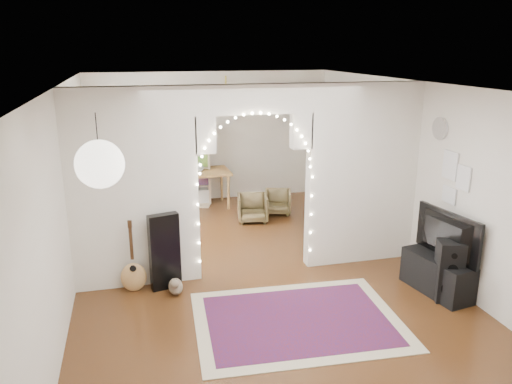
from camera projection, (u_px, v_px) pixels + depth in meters
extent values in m
plane|color=black|center=(254.00, 270.00, 7.38)|extent=(7.50, 7.50, 0.00)
cube|color=white|center=(254.00, 84.00, 6.62)|extent=(5.00, 7.50, 0.02)
cube|color=silver|center=(211.00, 137.00, 10.49)|extent=(5.00, 0.02, 2.70)
cube|color=silver|center=(383.00, 316.00, 3.51)|extent=(5.00, 0.02, 2.70)
cube|color=silver|center=(66.00, 194.00, 6.41)|extent=(0.02, 7.50, 2.70)
cube|color=silver|center=(413.00, 171.00, 7.59)|extent=(0.02, 7.50, 2.70)
cube|color=silver|center=(134.00, 190.00, 6.61)|extent=(1.70, 0.20, 2.70)
cube|color=silver|center=(362.00, 175.00, 7.39)|extent=(1.70, 0.20, 2.70)
cube|color=silver|center=(254.00, 99.00, 6.68)|extent=(1.60, 0.20, 0.40)
cube|color=white|center=(79.00, 155.00, 8.05)|extent=(0.04, 1.20, 1.40)
cylinder|color=white|center=(440.00, 128.00, 6.82)|extent=(0.03, 0.31, 0.31)
sphere|color=white|center=(100.00, 164.00, 4.07)|extent=(0.40, 0.40, 0.40)
cube|color=maroon|center=(298.00, 320.00, 6.00)|extent=(2.55, 1.97, 0.02)
cube|color=black|center=(165.00, 252.00, 6.69)|extent=(0.42, 0.23, 1.06)
ellipsoid|color=#B57D48|center=(133.00, 267.00, 6.63)|extent=(0.36, 0.21, 0.41)
cube|color=black|center=(131.00, 243.00, 6.54)|extent=(0.04, 0.04, 0.47)
cube|color=black|center=(130.00, 224.00, 6.47)|extent=(0.06, 0.04, 0.10)
ellipsoid|color=brown|center=(176.00, 287.00, 6.64)|extent=(0.23, 0.31, 0.21)
sphere|color=brown|center=(175.00, 284.00, 6.49)|extent=(0.14, 0.14, 0.12)
cone|color=brown|center=(172.00, 280.00, 6.47)|extent=(0.04, 0.04, 0.04)
cone|color=brown|center=(177.00, 279.00, 6.48)|extent=(0.04, 0.04, 0.04)
cylinder|color=brown|center=(176.00, 286.00, 6.81)|extent=(0.06, 0.19, 0.06)
cube|color=black|center=(449.00, 271.00, 6.39)|extent=(0.38, 0.35, 0.81)
cylinder|color=black|center=(451.00, 289.00, 6.31)|extent=(0.23, 0.09, 0.23)
cylinder|color=black|center=(453.00, 269.00, 6.23)|extent=(0.13, 0.06, 0.13)
cylinder|color=black|center=(454.00, 256.00, 6.18)|extent=(0.07, 0.04, 0.07)
cube|color=black|center=(437.00, 275.00, 6.65)|extent=(0.57, 1.05, 0.50)
imported|color=black|center=(441.00, 236.00, 6.49)|extent=(0.32, 1.08, 0.62)
cube|color=beige|center=(172.00, 168.00, 10.21)|extent=(1.58, 0.82, 1.57)
cube|color=brown|center=(200.00, 172.00, 10.10)|extent=(1.23, 0.84, 0.05)
cylinder|color=brown|center=(177.00, 197.00, 9.77)|extent=(0.05, 0.05, 0.70)
cylinder|color=brown|center=(229.00, 192.00, 10.05)|extent=(0.05, 0.05, 0.70)
cylinder|color=brown|center=(173.00, 188.00, 10.36)|extent=(0.05, 0.05, 0.70)
cylinder|color=brown|center=(222.00, 184.00, 10.64)|extent=(0.05, 0.05, 0.70)
imported|color=silver|center=(199.00, 167.00, 10.07)|extent=(0.19, 0.19, 0.19)
imported|color=brown|center=(253.00, 208.00, 9.39)|extent=(0.64, 0.65, 0.51)
imported|color=brown|center=(278.00, 202.00, 9.83)|extent=(0.63, 0.64, 0.47)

